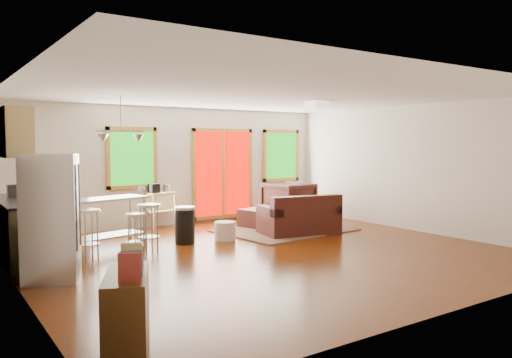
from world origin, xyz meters
TOP-DOWN VIEW (x-y plane):
  - floor at (0.00, 0.00)m, footprint 7.50×7.00m
  - ceiling at (0.00, 0.00)m, footprint 7.50×7.00m
  - back_wall at (0.00, 3.51)m, footprint 7.50×0.02m
  - left_wall at (-3.76, 0.00)m, footprint 0.02×7.00m
  - right_wall at (3.76, 0.00)m, footprint 0.02×7.00m
  - front_wall at (0.00, -3.51)m, footprint 7.50×0.02m
  - window_left at (-1.00, 3.46)m, footprint 1.10×0.05m
  - french_doors at (1.20, 3.46)m, footprint 1.60×0.05m
  - window_right at (2.90, 3.46)m, footprint 1.10×0.05m
  - rug at (1.52, 1.49)m, footprint 2.74×2.21m
  - loveseat at (1.50, 0.98)m, footprint 1.62×1.10m
  - coffee_table at (1.88, 1.82)m, footprint 1.01×0.79m
  - armchair at (2.38, 2.50)m, footprint 1.08×1.03m
  - ottoman at (1.26, 2.16)m, footprint 0.72×0.72m
  - pouf at (-0.03, 1.30)m, footprint 0.40×0.40m
  - vase at (1.53, 1.77)m, footprint 0.19×0.19m
  - book at (1.98, 1.86)m, footprint 0.18×0.10m
  - cabinets at (-3.49, 1.70)m, footprint 0.64×2.24m
  - refrigerator at (-3.30, 0.18)m, footprint 0.85×0.84m
  - island at (-2.12, 1.71)m, footprint 1.49×0.88m
  - cup at (-1.49, 1.68)m, footprint 0.14×0.11m
  - bar_stool_a at (-2.57, 1.13)m, footprint 0.42×0.42m
  - bar_stool_b at (-1.82, 1.08)m, footprint 0.39×0.39m
  - bar_stool_c at (-1.57, 1.16)m, footprint 0.40×0.40m
  - trash_can at (-0.79, 1.42)m, footprint 0.47×0.47m
  - kitchen_cart at (-0.46, 3.32)m, footprint 0.69×0.51m
  - bookshelf at (-3.35, -2.80)m, footprint 0.64×0.91m
  - ceiling_flush at (1.60, 0.60)m, footprint 0.35×0.35m
  - pendant_light at (-1.90, 1.50)m, footprint 0.80×0.18m

SIDE VIEW (x-z plane):
  - floor at x=0.00m, z-range -0.02..0.00m
  - rug at x=1.52m, z-range 0.00..0.03m
  - pouf at x=-0.03m, z-range 0.00..0.35m
  - ottoman at x=1.26m, z-range 0.00..0.39m
  - coffee_table at x=1.88m, z-range 0.13..0.48m
  - loveseat at x=1.50m, z-range -0.08..0.71m
  - trash_can at x=-0.79m, z-range 0.00..0.67m
  - bookshelf at x=-3.35m, z-range -0.11..0.89m
  - bar_stool_b at x=-1.82m, z-range 0.16..0.83m
  - armchair at x=2.38m, z-range 0.00..1.00m
  - vase at x=1.53m, z-range 0.36..0.66m
  - book at x=1.98m, z-range 0.40..0.66m
  - bar_stool_a at x=-2.57m, z-range 0.19..0.97m
  - bar_stool_c at x=-1.57m, z-range 0.19..0.99m
  - island at x=-2.12m, z-range 0.17..1.05m
  - kitchen_cart at x=-0.46m, z-range 0.17..1.13m
  - refrigerator at x=-3.30m, z-range 0.00..1.66m
  - cabinets at x=-3.49m, z-range -0.22..2.08m
  - cup at x=-1.49m, z-range 0.95..1.07m
  - french_doors at x=1.20m, z-range 0.05..2.15m
  - back_wall at x=0.00m, z-range 0.00..2.60m
  - left_wall at x=-3.76m, z-range 0.00..2.60m
  - right_wall at x=3.76m, z-range 0.00..2.60m
  - front_wall at x=0.00m, z-range 0.00..2.60m
  - window_left at x=-1.00m, z-range 0.85..2.15m
  - window_right at x=2.90m, z-range 0.85..2.15m
  - pendant_light at x=-1.90m, z-range 1.50..2.29m
  - ceiling_flush at x=1.60m, z-range 2.47..2.59m
  - ceiling at x=0.00m, z-range 2.60..2.62m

